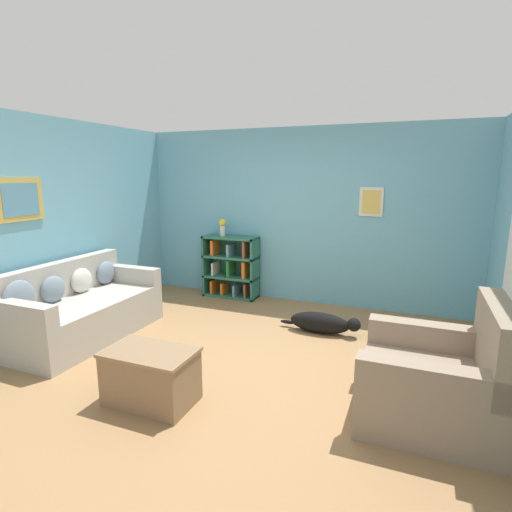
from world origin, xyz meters
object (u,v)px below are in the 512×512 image
Objects in this scene: bookshelf at (232,267)px; recliner_chair at (439,380)px; dog at (322,323)px; couch at (82,310)px; vase at (222,226)px; coffee_table at (151,375)px.

recliner_chair is (2.93, -2.39, -0.14)m from bookshelf.
bookshelf is at bearing 149.99° from dog.
vase is at bearing 68.67° from couch.
dog is (1.69, -0.98, -0.35)m from bookshelf.
couch is 1.86m from coffee_table.
vase reaches higher than coffee_table.
vase is (-3.06, 2.36, 0.79)m from recliner_chair.
dog is at bearing 131.25° from recliner_chair.
recliner_chair is at bearing -3.49° from couch.
bookshelf is (0.97, 2.15, 0.14)m from couch.
recliner_chair is 3.95m from vase.
bookshelf is 0.94× the size of recliner_chair.
couch is at bearing 176.51° from recliner_chair.
recliner_chair is 1.89m from dog.
couch is 1.76× the size of recliner_chair.
recliner_chair is at bearing -39.20° from bookshelf.
vase is (0.83, 2.13, 0.79)m from couch.
bookshelf is 1.29× the size of coffee_table.
recliner_chair is 3.94× the size of vase.
couch is at bearing -111.33° from vase.
couch is at bearing -114.26° from bookshelf.
vase reaches higher than bookshelf.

